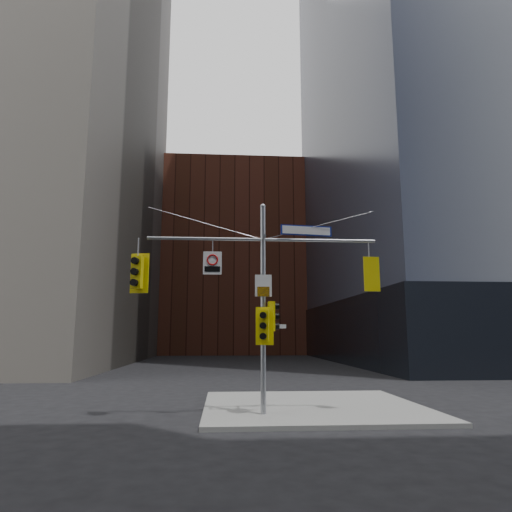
{
  "coord_description": "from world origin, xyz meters",
  "views": [
    {
      "loc": [
        -1.34,
        -13.56,
        2.72
      ],
      "look_at": [
        -0.24,
        2.0,
        5.42
      ],
      "focal_mm": 32.0,
      "sensor_mm": 36.0,
      "label": 1
    }
  ],
  "objects": [
    {
      "name": "street_blade_ns",
      "position": [
        0.0,
        2.45,
        2.83
      ],
      "size": [
        0.11,
        0.81,
        0.16
      ],
      "rotation": [
        0.0,
        0.0,
        -0.1
      ],
      "color": "#145926",
      "rests_on": "ground"
    },
    {
      "name": "traffic_light_west_arm",
      "position": [
        -4.28,
        2.01,
        4.8
      ],
      "size": [
        0.64,
        0.6,
        1.37
      ],
      "rotation": [
        0.0,
        0.0,
        -0.25
      ],
      "color": "yellow",
      "rests_on": "ground"
    },
    {
      "name": "sidewalk_corner",
      "position": [
        2.0,
        4.0,
        0.07
      ],
      "size": [
        8.0,
        8.0,
        0.15
      ],
      "primitive_type": "cube",
      "color": "gray",
      "rests_on": "ground"
    },
    {
      "name": "podium_ne",
      "position": [
        28.0,
        32.0,
        3.0
      ],
      "size": [
        36.4,
        36.4,
        6.0
      ],
      "primitive_type": "cube",
      "color": "black",
      "rests_on": "ground"
    },
    {
      "name": "signal_assembly",
      "position": [
        0.0,
        1.99,
        4.42
      ],
      "size": [
        8.0,
        0.8,
        7.3
      ],
      "color": "#999BA1",
      "rests_on": "ground"
    },
    {
      "name": "street_sign_blade",
      "position": [
        1.54,
        2.0,
        6.35
      ],
      "size": [
        1.86,
        0.3,
        0.36
      ],
      "rotation": [
        0.0,
        0.0,
        0.14
      ],
      "color": "navy",
      "rests_on": "ground"
    },
    {
      "name": "traffic_light_pole_side",
      "position": [
        0.32,
        2.0,
        3.34
      ],
      "size": [
        0.38,
        0.33,
        1.0
      ],
      "rotation": [
        0.0,
        0.0,
        1.58
      ],
      "color": "yellow",
      "rests_on": "ground"
    },
    {
      "name": "ground",
      "position": [
        0.0,
        0.0,
        0.0
      ],
      "size": [
        160.0,
        160.0,
        0.0
      ],
      "primitive_type": "plane",
      "color": "black",
      "rests_on": "ground"
    },
    {
      "name": "street_blade_ew",
      "position": [
        0.45,
        2.0,
        3.0
      ],
      "size": [
        0.68,
        0.11,
        0.14
      ],
      "rotation": [
        0.0,
        0.0,
        0.12
      ],
      "color": "silver",
      "rests_on": "ground"
    },
    {
      "name": "brick_midrise",
      "position": [
        0.0,
        58.0,
        14.0
      ],
      "size": [
        26.0,
        20.0,
        28.0
      ],
      "primitive_type": "cube",
      "color": "brown",
      "rests_on": "ground"
    },
    {
      "name": "regulatory_sign_arm",
      "position": [
        -1.75,
        1.97,
        5.18
      ],
      "size": [
        0.64,
        0.06,
        0.8
      ],
      "rotation": [
        0.0,
        0.0,
        0.0
      ],
      "color": "silver",
      "rests_on": "ground"
    },
    {
      "name": "traffic_light_pole_front",
      "position": [
        0.0,
        1.73,
        3.01
      ],
      "size": [
        0.6,
        0.55,
        1.27
      ],
      "rotation": [
        0.0,
        0.0,
        -0.22
      ],
      "color": "yellow",
      "rests_on": "ground"
    },
    {
      "name": "regulatory_sign_pole",
      "position": [
        0.0,
        1.88,
        4.35
      ],
      "size": [
        0.57,
        0.05,
        0.75
      ],
      "rotation": [
        0.0,
        0.0,
        -0.02
      ],
      "color": "silver",
      "rests_on": "ground"
    },
    {
      "name": "traffic_light_east_arm",
      "position": [
        3.77,
        1.99,
        4.8
      ],
      "size": [
        0.58,
        0.48,
        1.21
      ],
      "rotation": [
        0.0,
        0.0,
        3.23
      ],
      "color": "yellow",
      "rests_on": "ground"
    }
  ]
}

